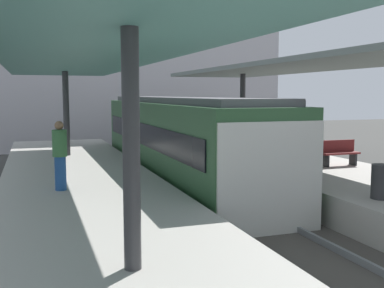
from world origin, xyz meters
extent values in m
plane|color=#383835|center=(0.00, 0.00, 0.00)|extent=(80.00, 80.00, 0.00)
cube|color=#ADA8A0|center=(-3.80, 0.00, 0.50)|extent=(4.40, 28.00, 1.00)
cube|color=#ADA8A0|center=(3.80, 0.00, 0.50)|extent=(4.40, 28.00, 1.00)
cube|color=#4C4742|center=(0.00, 0.00, 0.10)|extent=(3.20, 28.00, 0.20)
cube|color=slate|center=(-0.72, 0.00, 0.27)|extent=(0.08, 28.00, 0.14)
cube|color=slate|center=(0.72, 0.00, 0.27)|extent=(0.08, 28.00, 0.14)
cube|color=#2D5633|center=(0.00, 5.04, 1.65)|extent=(2.70, 13.82, 2.90)
cube|color=silver|center=(0.00, -1.90, 1.50)|extent=(2.65, 0.08, 2.60)
cube|color=black|center=(-1.37, 5.04, 2.00)|extent=(0.04, 12.71, 0.76)
cube|color=black|center=(1.37, 5.04, 2.00)|extent=(0.04, 12.71, 0.76)
cube|color=#515156|center=(0.00, 5.04, 3.20)|extent=(2.16, 13.13, 0.20)
cylinder|color=#333335|center=(-3.80, -4.90, 2.65)|extent=(0.24, 0.24, 3.29)
cylinder|color=#333335|center=(-3.80, 7.70, 2.65)|extent=(0.24, 0.24, 3.29)
cube|color=slate|center=(-3.80, 1.40, 4.37)|extent=(4.18, 21.00, 0.16)
cylinder|color=#333335|center=(3.80, 7.70, 2.65)|extent=(0.24, 0.24, 3.30)
cube|color=slate|center=(3.80, 1.40, 4.38)|extent=(4.18, 21.00, 0.16)
cube|color=black|center=(4.13, 1.91, 1.20)|extent=(0.08, 0.32, 0.40)
cube|color=black|center=(5.23, 1.91, 1.20)|extent=(0.08, 0.32, 0.40)
cube|color=maroon|center=(4.68, 1.91, 1.43)|extent=(1.40, 0.40, 0.06)
cube|color=maroon|center=(4.68, 2.09, 1.66)|extent=(1.40, 0.06, 0.40)
cylinder|color=#262628|center=(2.73, 1.74, 2.10)|extent=(0.08, 0.08, 2.20)
cube|color=black|center=(2.73, 1.74, 3.05)|extent=(0.90, 0.06, 0.32)
cylinder|color=#2D2D30|center=(2.50, -2.53, 1.40)|extent=(0.44, 0.44, 0.80)
cylinder|color=navy|center=(-4.43, 0.88, 1.43)|extent=(0.28, 0.28, 0.86)
cylinder|color=#386B3D|center=(-4.43, 0.88, 2.19)|extent=(0.36, 0.36, 0.67)
sphere|color=#936B4C|center=(-4.43, 0.88, 2.63)|extent=(0.22, 0.22, 0.22)
cube|color=#B7B2B7|center=(1.82, 20.00, 5.50)|extent=(18.00, 6.00, 11.00)
camera|label=1|loc=(-5.04, -11.00, 3.41)|focal=43.16mm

